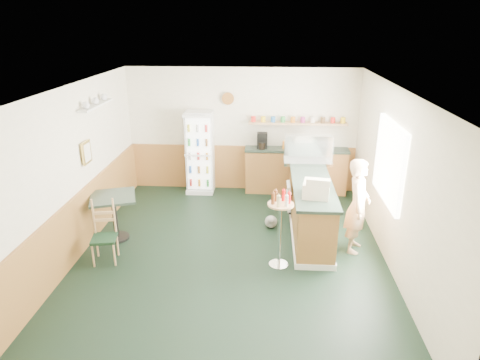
# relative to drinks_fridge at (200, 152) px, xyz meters

# --- Properties ---
(ground) EXTENTS (6.00, 6.00, 0.00)m
(ground) POSITION_rel_drinks_fridge_xyz_m (0.91, -2.74, -0.90)
(ground) COLOR black
(ground) RESTS_ON ground
(room_envelope) EXTENTS (5.04, 6.02, 2.72)m
(room_envelope) POSITION_rel_drinks_fridge_xyz_m (0.68, -2.01, 0.62)
(room_envelope) COLOR silver
(room_envelope) RESTS_ON ground
(service_counter) EXTENTS (0.68, 3.01, 1.01)m
(service_counter) POSITION_rel_drinks_fridge_xyz_m (2.26, -1.66, -0.44)
(service_counter) COLOR #A26534
(service_counter) RESTS_ON ground
(back_counter) EXTENTS (2.24, 0.42, 1.69)m
(back_counter) POSITION_rel_drinks_fridge_xyz_m (2.10, 0.06, -0.35)
(back_counter) COLOR #A26534
(back_counter) RESTS_ON ground
(drinks_fridge) EXTENTS (0.59, 0.52, 1.80)m
(drinks_fridge) POSITION_rel_drinks_fridge_xyz_m (0.00, 0.00, 0.00)
(drinks_fridge) COLOR silver
(drinks_fridge) RESTS_ON ground
(display_case) EXTENTS (0.92, 0.48, 0.52)m
(display_case) POSITION_rel_drinks_fridge_xyz_m (2.26, -0.92, 0.37)
(display_case) COLOR silver
(display_case) RESTS_ON service_counter
(cash_register) EXTENTS (0.47, 0.49, 0.24)m
(cash_register) POSITION_rel_drinks_fridge_xyz_m (2.26, -2.57, 0.23)
(cash_register) COLOR beige
(cash_register) RESTS_ON service_counter
(shopkeeper) EXTENTS (0.51, 0.61, 1.59)m
(shopkeeper) POSITION_rel_drinks_fridge_xyz_m (2.96, -2.44, -0.10)
(shopkeeper) COLOR tan
(shopkeeper) RESTS_ON ground
(condiment_stand) EXTENTS (0.40, 0.40, 1.23)m
(condiment_stand) POSITION_rel_drinks_fridge_xyz_m (1.69, -3.03, -0.10)
(condiment_stand) COLOR silver
(condiment_stand) RESTS_ON ground
(newspaper_rack) EXTENTS (0.09, 0.45, 0.53)m
(newspaper_rack) POSITION_rel_drinks_fridge_xyz_m (1.90, -1.41, -0.41)
(newspaper_rack) COLOR black
(newspaper_rack) RESTS_ON ground
(cafe_table) EXTENTS (0.94, 0.94, 0.81)m
(cafe_table) POSITION_rel_drinks_fridge_xyz_m (-1.14, -2.34, -0.33)
(cafe_table) COLOR black
(cafe_table) RESTS_ON ground
(cafe_chair) EXTENTS (0.44, 0.44, 1.01)m
(cafe_chair) POSITION_rel_drinks_fridge_xyz_m (-1.06, -3.00, -0.37)
(cafe_chair) COLOR black
(cafe_chair) RESTS_ON ground
(dog_doorstop) EXTENTS (0.23, 0.30, 0.28)m
(dog_doorstop) POSITION_rel_drinks_fridge_xyz_m (1.57, -1.75, -0.77)
(dog_doorstop) COLOR gray
(dog_doorstop) RESTS_ON ground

